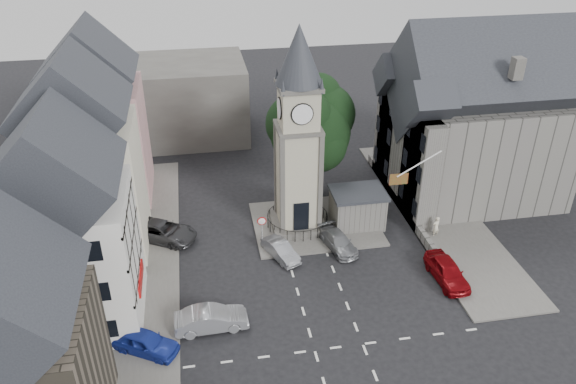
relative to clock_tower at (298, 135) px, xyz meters
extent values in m
plane|color=black|center=(0.00, -7.99, -8.12)|extent=(120.00, 120.00, 0.00)
cube|color=#595651|center=(-12.50, -1.99, -8.05)|extent=(6.00, 30.00, 0.14)
cube|color=#595651|center=(12.00, 0.01, -8.05)|extent=(6.00, 26.00, 0.14)
cube|color=#595651|center=(1.50, 0.01, -8.04)|extent=(10.00, 8.00, 0.16)
cube|color=silver|center=(0.00, -13.49, -8.12)|extent=(20.00, 8.00, 0.01)
cube|color=#4C4944|center=(0.00, 0.01, -7.77)|extent=(4.20, 4.20, 0.70)
torus|color=black|center=(0.00, 0.01, -7.04)|extent=(4.86, 4.86, 0.06)
cube|color=#AEA88C|center=(0.00, 0.01, -3.42)|extent=(3.00, 3.00, 8.00)
cube|color=black|center=(0.00, -1.44, -6.22)|extent=(1.20, 0.25, 2.40)
cube|color=#4C4944|center=(0.00, 0.01, 0.58)|extent=(3.30, 3.30, 0.25)
cube|color=#AEA88C|center=(0.00, 0.01, 2.18)|extent=(2.70, 2.70, 3.20)
cylinder|color=white|center=(0.00, -1.39, 2.18)|extent=(1.50, 0.12, 1.50)
cube|color=#4C4944|center=(0.00, 0.01, 3.78)|extent=(3.10, 3.10, 0.30)
cone|color=#21232A|center=(0.00, 0.01, 6.03)|extent=(3.40, 3.40, 4.20)
cube|color=#66645E|center=(4.80, -0.49, -6.72)|extent=(4.00, 3.00, 2.80)
cube|color=#21232A|center=(4.80, -0.49, -5.17)|extent=(4.30, 3.30, 0.25)
cylinder|color=black|center=(2.00, 5.01, -5.92)|extent=(0.70, 0.70, 4.40)
cylinder|color=black|center=(-3.20, -2.49, -6.87)|extent=(0.10, 0.10, 2.50)
cone|color=#A50C0C|center=(-3.20, -2.59, -5.62)|extent=(0.70, 0.06, 0.70)
cone|color=white|center=(-3.20, -2.61, -5.62)|extent=(0.54, 0.04, 0.54)
cube|color=tan|center=(-15.50, 8.01, -3.12)|extent=(7.50, 7.00, 10.00)
cube|color=beige|center=(-15.50, 0.01, -3.12)|extent=(7.50, 7.00, 10.00)
cube|color=silver|center=(-15.50, -7.99, -3.62)|extent=(7.50, 7.00, 9.00)
cube|color=#4C4944|center=(-12.00, 20.01, -4.12)|extent=(20.00, 10.00, 8.00)
cube|color=#66645E|center=(16.00, 3.01, -3.62)|extent=(14.00, 10.00, 9.00)
cube|color=#66645E|center=(9.80, -0.49, -3.62)|extent=(1.60, 4.40, 9.00)
cube|color=#66645E|center=(9.80, 6.51, -3.62)|extent=(1.60, 4.40, 9.00)
cube|color=#66645E|center=(9.20, 2.01, -7.67)|extent=(0.40, 16.00, 0.90)
cylinder|color=white|center=(8.00, -3.99, -1.12)|extent=(3.17, 0.10, 1.89)
plane|color=#B21414|center=(6.60, -3.99, -2.22)|extent=(1.40, 0.00, 1.40)
imported|color=#1C309B|center=(-11.50, -11.77, -7.41)|extent=(4.44, 3.51, 1.42)
imported|color=#A2A4AA|center=(-7.50, -10.51, -7.36)|extent=(4.65, 1.78, 1.51)
imported|color=#323235|center=(-10.68, 0.01, -7.37)|extent=(5.92, 4.80, 1.50)
imported|color=gray|center=(-2.00, -3.86, -7.51)|extent=(2.70, 3.92, 1.22)
imported|color=gray|center=(2.50, -3.49, -7.51)|extent=(2.67, 4.48, 1.22)
imported|color=maroon|center=(9.05, -8.53, -7.35)|extent=(2.07, 4.62, 1.54)
imported|color=beige|center=(10.42, -3.24, -7.23)|extent=(0.75, 0.61, 1.79)
camera|label=1|loc=(-7.31, -37.36, 17.06)|focal=35.00mm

